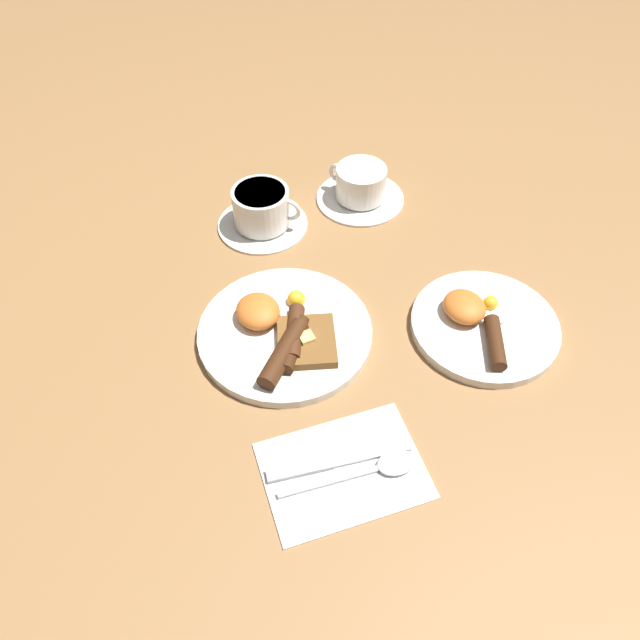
{
  "coord_description": "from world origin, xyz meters",
  "views": [
    {
      "loc": [
        0.56,
        -0.17,
        0.71
      ],
      "look_at": [
        0.01,
        0.05,
        0.03
      ],
      "focal_mm": 35.0,
      "sensor_mm": 36.0,
      "label": 1
    }
  ],
  "objects": [
    {
      "name": "breakfast_plate_near",
      "position": [
        0.0,
        -0.0,
        0.01
      ],
      "size": [
        0.25,
        0.25,
        0.05
      ],
      "color": "white",
      "rests_on": "ground_plane"
    },
    {
      "name": "napkin",
      "position": [
        0.23,
        -0.01,
        0.0
      ],
      "size": [
        0.16,
        0.21,
        0.01
      ],
      "primitive_type": "cube",
      "rotation": [
        0.0,
        0.0,
        -0.07
      ],
      "color": "white",
      "rests_on": "ground_plane"
    },
    {
      "name": "spoon",
      "position": [
        0.25,
        0.04,
        0.01
      ],
      "size": [
        0.04,
        0.18,
        0.01
      ],
      "rotation": [
        0.0,
        0.0,
        1.47
      ],
      "color": "silver",
      "rests_on": "napkin"
    },
    {
      "name": "teacup_near",
      "position": [
        -0.25,
        0.05,
        0.03
      ],
      "size": [
        0.15,
        0.15,
        0.07
      ],
      "color": "white",
      "rests_on": "ground_plane"
    },
    {
      "name": "ground_plane",
      "position": [
        0.0,
        0.0,
        0.0
      ],
      "size": [
        3.0,
        3.0,
        0.0
      ],
      "primitive_type": "plane",
      "color": "olive"
    },
    {
      "name": "knife",
      "position": [
        0.22,
        -0.02,
        0.01
      ],
      "size": [
        0.04,
        0.19,
        0.01
      ],
      "rotation": [
        0.0,
        0.0,
        1.42
      ],
      "color": "silver",
      "rests_on": "napkin"
    },
    {
      "name": "teacup_far",
      "position": [
        -0.25,
        0.23,
        0.03
      ],
      "size": [
        0.16,
        0.16,
        0.07
      ],
      "color": "white",
      "rests_on": "ground_plane"
    },
    {
      "name": "breakfast_plate_far",
      "position": [
        0.1,
        0.27,
        0.01
      ],
      "size": [
        0.22,
        0.22,
        0.05
      ],
      "color": "white",
      "rests_on": "ground_plane"
    }
  ]
}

